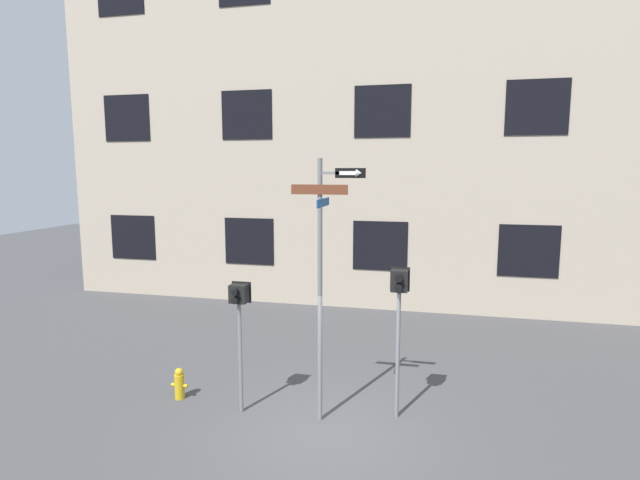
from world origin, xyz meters
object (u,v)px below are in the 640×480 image
(street_sign_pole, at_px, (323,269))
(pedestrian_signal_left, at_px, (239,311))
(fire_hydrant, at_px, (179,384))
(pedestrian_signal_right, at_px, (399,301))

(street_sign_pole, bearing_deg, pedestrian_signal_left, -178.65)
(pedestrian_signal_left, bearing_deg, fire_hydrant, 170.89)
(pedestrian_signal_left, height_order, fire_hydrant, pedestrian_signal_left)
(pedestrian_signal_right, bearing_deg, pedestrian_signal_left, -170.80)
(pedestrian_signal_right, xyz_separation_m, fire_hydrant, (-4.60, -0.26, -2.03))
(fire_hydrant, bearing_deg, pedestrian_signal_right, 3.20)
(pedestrian_signal_right, height_order, fire_hydrant, pedestrian_signal_right)
(street_sign_pole, relative_size, pedestrian_signal_right, 1.69)
(street_sign_pole, relative_size, pedestrian_signal_left, 1.91)
(pedestrian_signal_right, bearing_deg, fire_hydrant, -176.80)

